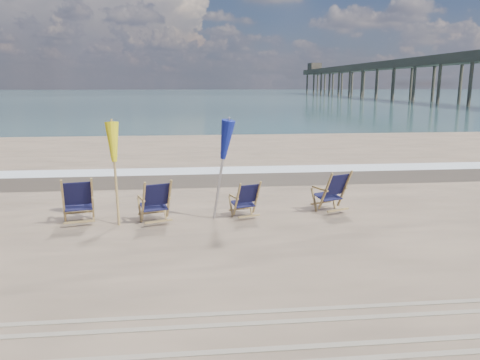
{
  "coord_description": "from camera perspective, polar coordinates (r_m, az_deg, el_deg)",
  "views": [
    {
      "loc": [
        -1.09,
        -7.9,
        2.99
      ],
      "look_at": [
        0.0,
        2.2,
        0.9
      ],
      "focal_mm": 35.0,
      "sensor_mm": 36.0,
      "label": 1
    }
  ],
  "objects": [
    {
      "name": "fishing_pier",
      "position": [
        90.77,
        19.8,
        12.03
      ],
      "size": [
        4.4,
        140.0,
        9.3
      ],
      "primitive_type": null,
      "color": "#4F463A",
      "rests_on": "ground"
    },
    {
      "name": "beach_chair_0",
      "position": [
        10.59,
        -17.52,
        -2.36
      ],
      "size": [
        0.83,
        0.89,
        1.06
      ],
      "primitive_type": null,
      "rotation": [
        0.0,
        0.0,
        3.36
      ],
      "color": "black",
      "rests_on": "ground"
    },
    {
      "name": "surf_foam",
      "position": [
        16.51,
        -2.28,
        1.2
      ],
      "size": [
        200.0,
        1.4,
        0.01
      ],
      "primitive_type": "cube",
      "color": "silver",
      "rests_on": "ground"
    },
    {
      "name": "tire_tracks",
      "position": [
        6.01,
        5.4,
        -18.22
      ],
      "size": [
        80.0,
        1.3,
        0.01
      ],
      "primitive_type": null,
      "color": "gray",
      "rests_on": "ground"
    },
    {
      "name": "ocean",
      "position": [
        135.94,
        -5.8,
        10.33
      ],
      "size": [
        400.0,
        400.0,
        0.0
      ],
      "primitive_type": "plane",
      "color": "#395B5E",
      "rests_on": "ground"
    },
    {
      "name": "wet_sand_strip",
      "position": [
        15.04,
        -1.88,
        0.17
      ],
      "size": [
        200.0,
        2.6,
        0.0
      ],
      "primitive_type": "cube",
      "color": "#42362A",
      "rests_on": "ground"
    },
    {
      "name": "umbrella_blue",
      "position": [
        10.2,
        -2.44,
        4.43
      ],
      "size": [
        0.3,
        0.3,
        2.25
      ],
      "color": "#A5A5AD",
      "rests_on": "ground"
    },
    {
      "name": "beach_chair_2",
      "position": [
        10.6,
        2.08,
        -2.3
      ],
      "size": [
        0.73,
        0.78,
        0.88
      ],
      "primitive_type": null,
      "rotation": [
        0.0,
        0.0,
        3.46
      ],
      "color": "black",
      "rests_on": "ground"
    },
    {
      "name": "umbrella_yellow",
      "position": [
        10.32,
        -15.11,
        3.88
      ],
      "size": [
        0.3,
        0.3,
        2.2
      ],
      "color": "#AA884C",
      "rests_on": "ground"
    },
    {
      "name": "beach_chair_1",
      "position": [
        10.29,
        -8.63,
        -2.5
      ],
      "size": [
        0.84,
        0.89,
        1.01
      ],
      "primitive_type": null,
      "rotation": [
        0.0,
        0.0,
        3.47
      ],
      "color": "black",
      "rests_on": "ground"
    },
    {
      "name": "beach_chair_3",
      "position": [
        11.35,
        12.65,
        -1.26
      ],
      "size": [
        0.9,
        0.94,
        1.03
      ],
      "primitive_type": null,
      "rotation": [
        0.0,
        0.0,
        3.54
      ],
      "color": "black",
      "rests_on": "ground"
    }
  ]
}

